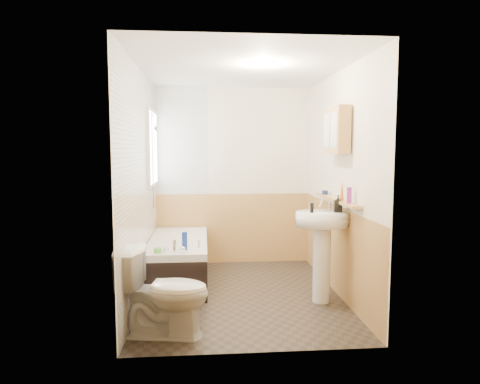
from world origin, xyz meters
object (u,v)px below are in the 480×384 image
(bathtub, at_px, (179,259))
(pine_shelf, at_px, (336,200))
(sink, at_px, (322,238))
(medicine_cabinet, at_px, (336,130))
(toilet, at_px, (165,292))

(bathtub, relative_size, pine_shelf, 1.22)
(sink, distance_m, medicine_cabinet, 1.16)
(bathtub, distance_m, pine_shelf, 2.06)
(bathtub, xyz_separation_m, sink, (1.57, -0.85, 0.42))
(sink, bearing_deg, toilet, -155.85)
(toilet, xyz_separation_m, medicine_cabinet, (1.77, 0.85, 1.45))
(toilet, relative_size, medicine_cabinet, 1.44)
(sink, distance_m, pine_shelf, 0.47)
(medicine_cabinet, bearing_deg, toilet, -154.48)
(bathtub, bearing_deg, sink, -28.42)
(toilet, distance_m, medicine_cabinet, 2.44)
(toilet, height_order, medicine_cabinet, medicine_cabinet)
(toilet, relative_size, pine_shelf, 0.60)
(toilet, bearing_deg, sink, -56.46)
(toilet, distance_m, pine_shelf, 2.12)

